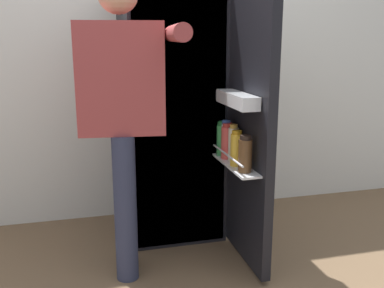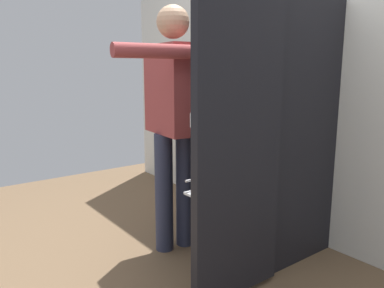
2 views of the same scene
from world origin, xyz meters
TOP-DOWN VIEW (x-y plane):
  - ground_plane at (0.00, 0.00)m, footprint 5.15×5.15m
  - kitchen_wall at (0.00, 0.92)m, footprint 4.40×0.10m
  - refrigerator at (0.03, 0.51)m, footprint 0.65×1.19m
  - person at (-0.35, 0.04)m, footprint 0.54×0.78m

SIDE VIEW (x-z plane):
  - ground_plane at x=0.00m, z-range 0.00..0.00m
  - refrigerator at x=0.03m, z-range 0.00..1.63m
  - person at x=-0.35m, z-range 0.16..1.76m
  - kitchen_wall at x=0.00m, z-range 0.00..2.52m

